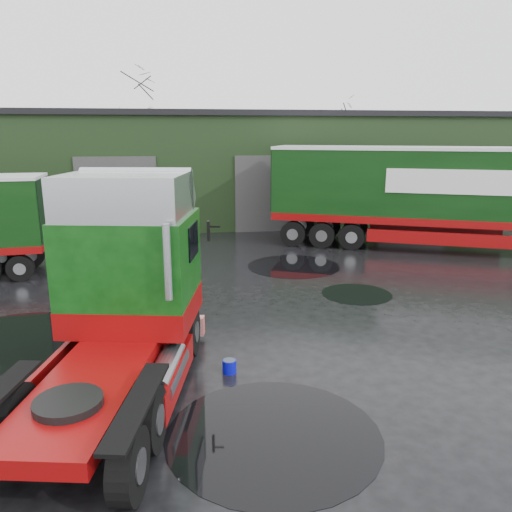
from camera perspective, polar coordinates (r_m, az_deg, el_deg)
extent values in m
plane|color=black|center=(13.40, 4.51, -8.78)|extent=(100.00, 100.00, 0.00)
cube|color=black|center=(32.47, -0.08, 10.12)|extent=(32.00, 12.00, 6.00)
cube|color=black|center=(32.41, -0.08, 15.69)|extent=(32.40, 12.40, 0.30)
cylinder|color=#0809BD|center=(11.29, -3.06, -12.49)|extent=(0.31, 0.31, 0.29)
cylinder|color=black|center=(9.31, 2.02, -19.74)|extent=(3.82, 3.82, 0.01)
cylinder|color=black|center=(16.78, 11.43, -4.26)|extent=(2.29, 2.29, 0.01)
cylinder|color=black|center=(14.26, -26.08, -8.79)|extent=(4.29, 4.29, 0.01)
cylinder|color=black|center=(19.87, 4.32, -1.16)|extent=(3.65, 3.65, 0.01)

